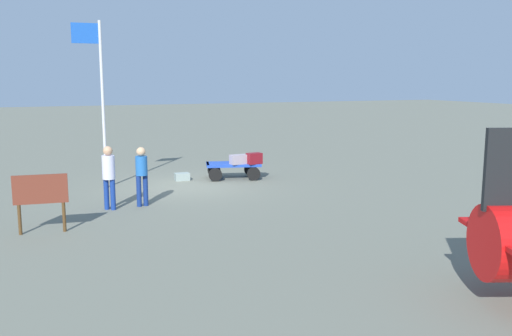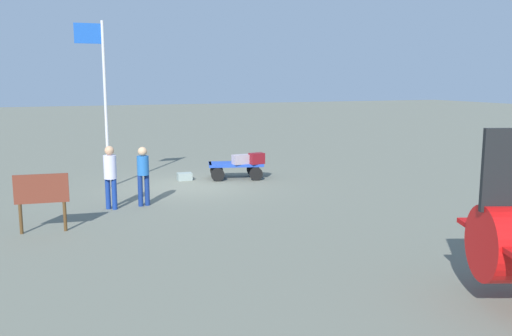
{
  "view_description": "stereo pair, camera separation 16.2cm",
  "coord_description": "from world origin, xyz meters",
  "px_view_note": "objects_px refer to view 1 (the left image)",
  "views": [
    {
      "loc": [
        4.94,
        17.8,
        3.61
      ],
      "look_at": [
        0.02,
        6.0,
        1.54
      ],
      "focal_mm": 38.62,
      "sensor_mm": 36.0,
      "label": 1
    },
    {
      "loc": [
        4.79,
        17.86,
        3.61
      ],
      "look_at": [
        0.02,
        6.0,
        1.54
      ],
      "focal_mm": 38.62,
      "sensor_mm": 36.0,
      "label": 2
    }
  ],
  "objects_px": {
    "suitcase_dark": "(254,158)",
    "luggage_cart": "(233,167)",
    "flagpole": "(99,90)",
    "suitcase_tan": "(182,177)",
    "signboard": "(41,194)",
    "worker_lead": "(142,171)",
    "worker_trailing": "(109,172)",
    "suitcase_navy": "(239,159)"
  },
  "relations": [
    {
      "from": "worker_lead",
      "to": "worker_trailing",
      "type": "distance_m",
      "value": 0.93
    },
    {
      "from": "luggage_cart",
      "to": "signboard",
      "type": "distance_m",
      "value": 8.37
    },
    {
      "from": "flagpole",
      "to": "signboard",
      "type": "distance_m",
      "value": 5.97
    },
    {
      "from": "signboard",
      "to": "suitcase_dark",
      "type": "bearing_deg",
      "value": -148.11
    },
    {
      "from": "suitcase_dark",
      "to": "worker_trailing",
      "type": "relative_size",
      "value": 0.31
    },
    {
      "from": "luggage_cart",
      "to": "signboard",
      "type": "xyz_separation_m",
      "value": [
        6.66,
        5.05,
        0.53
      ]
    },
    {
      "from": "worker_trailing",
      "to": "suitcase_tan",
      "type": "bearing_deg",
      "value": -130.24
    },
    {
      "from": "suitcase_navy",
      "to": "suitcase_dark",
      "type": "relative_size",
      "value": 1.15
    },
    {
      "from": "suitcase_dark",
      "to": "luggage_cart",
      "type": "bearing_deg",
      "value": -38.4
    },
    {
      "from": "suitcase_tan",
      "to": "luggage_cart",
      "type": "bearing_deg",
      "value": 169.48
    },
    {
      "from": "suitcase_dark",
      "to": "suitcase_tan",
      "type": "xyz_separation_m",
      "value": [
        2.46,
        -0.85,
        -0.64
      ]
    },
    {
      "from": "suitcase_tan",
      "to": "suitcase_navy",
      "type": "bearing_deg",
      "value": 160.95
    },
    {
      "from": "worker_lead",
      "to": "suitcase_tan",
      "type": "bearing_deg",
      "value": -121.03
    },
    {
      "from": "worker_trailing",
      "to": "flagpole",
      "type": "xyz_separation_m",
      "value": [
        -0.23,
        -3.3,
        2.2
      ]
    },
    {
      "from": "suitcase_dark",
      "to": "suitcase_tan",
      "type": "height_order",
      "value": "suitcase_dark"
    },
    {
      "from": "suitcase_tan",
      "to": "worker_lead",
      "type": "height_order",
      "value": "worker_lead"
    },
    {
      "from": "suitcase_tan",
      "to": "signboard",
      "type": "relative_size",
      "value": 0.38
    },
    {
      "from": "suitcase_navy",
      "to": "flagpole",
      "type": "bearing_deg",
      "value": -4.78
    },
    {
      "from": "suitcase_dark",
      "to": "flagpole",
      "type": "relative_size",
      "value": 0.1
    },
    {
      "from": "worker_lead",
      "to": "worker_trailing",
      "type": "xyz_separation_m",
      "value": [
        0.92,
        0.08,
        0.05
      ]
    },
    {
      "from": "luggage_cart",
      "to": "suitcase_tan",
      "type": "bearing_deg",
      "value": -10.52
    },
    {
      "from": "suitcase_navy",
      "to": "suitcase_dark",
      "type": "height_order",
      "value": "suitcase_dark"
    },
    {
      "from": "signboard",
      "to": "worker_trailing",
      "type": "bearing_deg",
      "value": -135.01
    },
    {
      "from": "luggage_cart",
      "to": "flagpole",
      "type": "bearing_deg",
      "value": -0.81
    },
    {
      "from": "flagpole",
      "to": "signboard",
      "type": "height_order",
      "value": "flagpole"
    },
    {
      "from": "suitcase_dark",
      "to": "signboard",
      "type": "xyz_separation_m",
      "value": [
        7.3,
        4.54,
        0.18
      ]
    },
    {
      "from": "suitcase_navy",
      "to": "signboard",
      "type": "bearing_deg",
      "value": 34.87
    },
    {
      "from": "worker_lead",
      "to": "flagpole",
      "type": "height_order",
      "value": "flagpole"
    },
    {
      "from": "luggage_cart",
      "to": "flagpole",
      "type": "height_order",
      "value": "flagpole"
    },
    {
      "from": "suitcase_navy",
      "to": "flagpole",
      "type": "height_order",
      "value": "flagpole"
    },
    {
      "from": "luggage_cart",
      "to": "suitcase_dark",
      "type": "xyz_separation_m",
      "value": [
        -0.64,
        0.51,
        0.35
      ]
    },
    {
      "from": "luggage_cart",
      "to": "worker_lead",
      "type": "height_order",
      "value": "worker_lead"
    },
    {
      "from": "suitcase_dark",
      "to": "suitcase_tan",
      "type": "relative_size",
      "value": 1.06
    },
    {
      "from": "signboard",
      "to": "suitcase_tan",
      "type": "bearing_deg",
      "value": -131.92
    },
    {
      "from": "suitcase_tan",
      "to": "suitcase_dark",
      "type": "bearing_deg",
      "value": 161.04
    },
    {
      "from": "worker_trailing",
      "to": "suitcase_navy",
      "type": "bearing_deg",
      "value": -149.62
    },
    {
      "from": "worker_trailing",
      "to": "flagpole",
      "type": "bearing_deg",
      "value": -94.06
    },
    {
      "from": "flagpole",
      "to": "suitcase_dark",
      "type": "bearing_deg",
      "value": 173.78
    },
    {
      "from": "luggage_cart",
      "to": "flagpole",
      "type": "distance_m",
      "value": 5.41
    },
    {
      "from": "suitcase_navy",
      "to": "worker_lead",
      "type": "distance_m",
      "value": 4.93
    },
    {
      "from": "flagpole",
      "to": "worker_lead",
      "type": "bearing_deg",
      "value": 102.08
    },
    {
      "from": "signboard",
      "to": "flagpole",
      "type": "bearing_deg",
      "value": -111.81
    }
  ]
}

